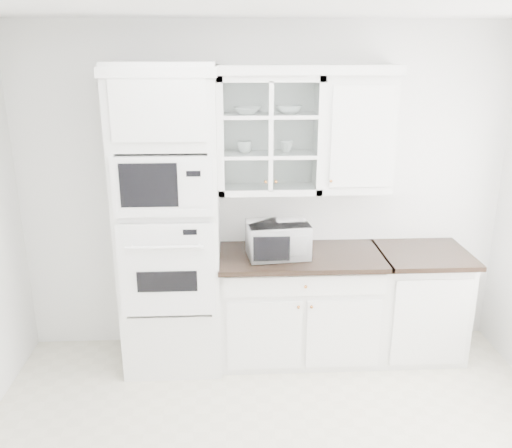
{
  "coord_description": "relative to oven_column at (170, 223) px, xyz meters",
  "views": [
    {
      "loc": [
        -0.28,
        -2.59,
        2.49
      ],
      "look_at": [
        -0.1,
        1.05,
        1.3
      ],
      "focal_mm": 38.0,
      "sensor_mm": 36.0,
      "label": 1
    }
  ],
  "objects": [
    {
      "name": "room_shell",
      "position": [
        0.75,
        -0.99,
        0.58
      ],
      "size": [
        4.0,
        3.5,
        2.7
      ],
      "color": "white",
      "rests_on": "ground"
    },
    {
      "name": "oven_column",
      "position": [
        0.0,
        0.0,
        0.0
      ],
      "size": [
        0.76,
        0.68,
        2.4
      ],
      "color": "white",
      "rests_on": "ground"
    },
    {
      "name": "base_cabinet_run",
      "position": [
        1.03,
        0.03,
        -0.74
      ],
      "size": [
        1.32,
        0.67,
        0.92
      ],
      "color": "white",
      "rests_on": "ground"
    },
    {
      "name": "extra_base_cabinet",
      "position": [
        2.03,
        0.03,
        -0.74
      ],
      "size": [
        0.72,
        0.67,
        0.92
      ],
      "color": "white",
      "rests_on": "ground"
    },
    {
      "name": "upper_cabinet_glass",
      "position": [
        0.78,
        0.17,
        0.65
      ],
      "size": [
        0.8,
        0.33,
        0.9
      ],
      "color": "white",
      "rests_on": "room_shell"
    },
    {
      "name": "upper_cabinet_solid",
      "position": [
        1.46,
        0.17,
        0.65
      ],
      "size": [
        0.55,
        0.33,
        0.9
      ],
      "primitive_type": "cube",
      "color": "white",
      "rests_on": "room_shell"
    },
    {
      "name": "crown_molding",
      "position": [
        0.68,
        0.14,
        1.14
      ],
      "size": [
        2.14,
        0.38,
        0.07
      ],
      "primitive_type": "cube",
      "color": "white",
      "rests_on": "room_shell"
    },
    {
      "name": "countertop_microwave",
      "position": [
        0.84,
        -0.01,
        -0.14
      ],
      "size": [
        0.51,
        0.44,
        0.27
      ],
      "primitive_type": "imported",
      "rotation": [
        0.0,
        0.0,
        3.25
      ],
      "color": "white",
      "rests_on": "base_cabinet_run"
    },
    {
      "name": "bowl_a",
      "position": [
        0.61,
        0.16,
        0.84
      ],
      "size": [
        0.23,
        0.23,
        0.05
      ],
      "primitive_type": "imported",
      "rotation": [
        0.0,
        0.0,
        -0.11
      ],
      "color": "white",
      "rests_on": "upper_cabinet_glass"
    },
    {
      "name": "bowl_b",
      "position": [
        0.93,
        0.17,
        0.84
      ],
      "size": [
        0.23,
        0.23,
        0.06
      ],
      "primitive_type": "imported",
      "rotation": [
        0.0,
        0.0,
        -0.21
      ],
      "color": "white",
      "rests_on": "upper_cabinet_glass"
    },
    {
      "name": "cup_a",
      "position": [
        0.59,
        0.16,
        0.56
      ],
      "size": [
        0.13,
        0.13,
        0.09
      ],
      "primitive_type": "imported",
      "rotation": [
        0.0,
        0.0,
        -0.14
      ],
      "color": "white",
      "rests_on": "upper_cabinet_glass"
    },
    {
      "name": "cup_b",
      "position": [
        0.91,
        0.18,
        0.56
      ],
      "size": [
        0.11,
        0.11,
        0.09
      ],
      "primitive_type": "imported",
      "rotation": [
        0.0,
        0.0,
        0.19
      ],
      "color": "white",
      "rests_on": "upper_cabinet_glass"
    }
  ]
}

